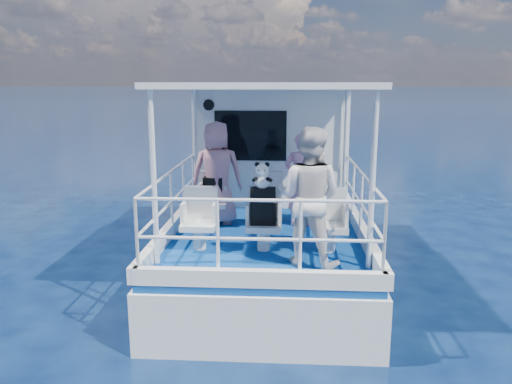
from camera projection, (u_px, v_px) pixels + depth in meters
The scene contains 20 objects.
ground at pixel (266, 280), 8.22m from camera, with size 2000.00×2000.00×0.00m, color #061332.
hull at pixel (269, 259), 9.19m from camera, with size 3.00×7.00×1.60m, color white.
deck at pixel (269, 215), 9.01m from camera, with size 2.90×6.90×0.10m, color navy.
cabin at pixel (271, 143), 10.04m from camera, with size 2.85×2.00×2.20m, color white.
canopy at pixel (267, 86), 7.36m from camera, with size 3.00×3.20×0.08m, color white.
canopy_posts at pixel (266, 163), 7.55m from camera, with size 2.77×2.97×2.20m.
railings at pixel (265, 206), 7.36m from camera, with size 2.84×3.59×1.00m, color white, non-canonical shape.
seat_port_fwd at pixel (213, 212), 8.23m from camera, with size 0.48×0.46×0.38m, color silver.
seat_center_fwd at pixel (267, 213), 8.18m from camera, with size 0.48×0.46×0.38m, color silver.
seat_stbd_fwd at pixel (322, 214), 8.13m from camera, with size 0.48×0.46×0.38m, color silver.
seat_port_aft at pixel (199, 236), 6.97m from camera, with size 0.48×0.46×0.38m, color silver.
seat_center_aft at pixel (264, 237), 6.91m from camera, with size 0.48×0.46×0.38m, color silver.
seat_stbd_aft at pixel (329, 238), 6.86m from camera, with size 0.48×0.46×0.38m, color silver.
passenger_port_fwd at pixel (217, 173), 8.11m from camera, with size 0.63×0.45×1.69m, color #C47E87.
passenger_stbd_fwd at pixel (301, 180), 8.00m from camera, with size 0.55×0.36×1.52m, color pink.
passenger_stbd_aft at pixel (309, 197), 6.24m from camera, with size 0.85×0.67×1.76m, color silver.
backpack_port at pixel (213, 190), 8.10m from camera, with size 0.31×0.18×0.41m, color black.
backpack_center at pixel (263, 206), 6.79m from camera, with size 0.34×0.19×0.51m, color black.
compact_camera at pixel (213, 175), 8.05m from camera, with size 0.10×0.06×0.06m, color black.
panda at pixel (262, 175), 6.69m from camera, with size 0.23×0.19×0.35m, color white, non-canonical shape.
Camera 1 is at (0.29, -7.72, 3.15)m, focal length 35.00 mm.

